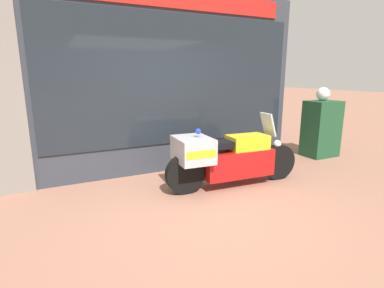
% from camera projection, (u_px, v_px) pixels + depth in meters
% --- Properties ---
extents(ground_plane, '(60.00, 60.00, 0.00)m').
position_uv_depth(ground_plane, '(202.00, 209.00, 4.20)').
color(ground_plane, '#9E6B56').
extents(shop_building, '(6.05, 0.55, 3.36)m').
position_uv_depth(shop_building, '(131.00, 83.00, 5.39)').
color(shop_building, '#333842').
rests_on(shop_building, ground).
extents(window_display, '(4.68, 0.30, 1.86)m').
position_uv_depth(window_display, '(172.00, 145.00, 6.04)').
color(window_display, slate).
rests_on(window_display, ground).
extents(paramedic_motorcycle, '(2.41, 0.70, 1.21)m').
position_uv_depth(paramedic_motorcycle, '(226.00, 157.00, 4.90)').
color(paramedic_motorcycle, black).
rests_on(paramedic_motorcycle, ground).
extents(utility_cabinet, '(0.73, 0.54, 1.26)m').
position_uv_depth(utility_cabinet, '(321.00, 129.00, 6.80)').
color(utility_cabinet, '#1E4C2D').
rests_on(utility_cabinet, ground).
extents(white_helmet, '(0.30, 0.30, 0.30)m').
position_uv_depth(white_helmet, '(323.00, 94.00, 6.71)').
color(white_helmet, white).
rests_on(white_helmet, utility_cabinet).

